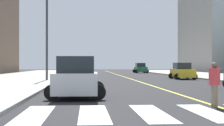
% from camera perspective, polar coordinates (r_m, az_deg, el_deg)
% --- Properties ---
extents(lane_divider_paint, '(0.16, 80.00, 0.01)m').
position_cam_1_polar(lane_divider_paint, '(46.60, 1.45, -2.18)').
color(lane_divider_paint, yellow).
rests_on(lane_divider_paint, ground).
extents(car_silver_nearest, '(2.71, 4.28, 1.89)m').
position_cam_1_polar(car_silver_nearest, '(15.56, -6.06, -2.64)').
color(car_silver_nearest, '#B7B7BC').
rests_on(car_silver_nearest, ground).
extents(car_green_second, '(2.64, 4.21, 1.87)m').
position_cam_1_polar(car_green_second, '(62.57, 4.90, -0.90)').
color(car_green_second, '#236B42').
rests_on(car_green_second, ground).
extents(car_yellow_fourth, '(2.45, 3.91, 1.74)m').
position_cam_1_polar(car_yellow_fourth, '(36.17, 11.95, -1.42)').
color(car_yellow_fourth, gold).
rests_on(car_yellow_fourth, ground).
extents(car_white_fifth, '(2.40, 3.85, 1.72)m').
position_cam_1_polar(car_white_fifth, '(48.55, -4.96, -1.16)').
color(car_white_fifth, silver).
rests_on(car_white_fifth, ground).
extents(pedestrian_crossing, '(0.40, 0.40, 1.61)m').
position_cam_1_polar(pedestrian_crossing, '(12.45, 17.12, -3.20)').
color(pedestrian_crossing, brown).
rests_on(pedestrian_crossing, ground).
extents(street_lamp, '(0.44, 0.44, 8.00)m').
position_cam_1_polar(street_lamp, '(30.89, -11.09, 5.84)').
color(street_lamp, '#38383D').
rests_on(street_lamp, sidewalk_kerb_west).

